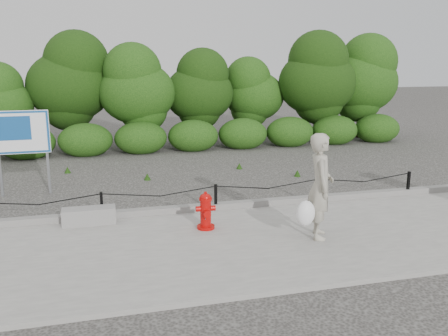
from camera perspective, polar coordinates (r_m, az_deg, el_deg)
ground at (r=10.83m, az=-0.99°, el=-5.47°), size 90.00×90.00×0.00m
sidewalk at (r=9.01m, az=2.05°, el=-9.09°), size 14.00×4.00×0.08m
curb at (r=10.83m, az=-1.06°, el=-4.63°), size 14.00×0.22×0.14m
chain_barrier at (r=10.70m, az=-1.00°, el=-3.14°), size 10.06×0.06×0.60m
treeline at (r=19.28m, az=-4.25°, el=9.98°), size 20.37×3.66×4.51m
fire_hydrant at (r=9.55m, az=-2.22°, el=-5.21°), size 0.40×0.41×0.77m
pedestrian at (r=9.10m, az=11.41°, el=-2.35°), size 0.88×0.85×2.02m
concrete_block at (r=10.25m, az=-15.93°, el=-5.57°), size 1.08×0.39×0.34m
advertising_sign at (r=12.98m, az=-23.22°, el=3.55°), size 1.37×0.14×2.18m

